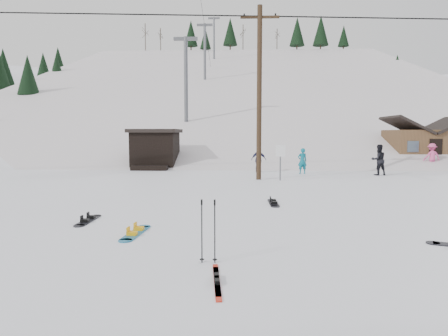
{
  "coord_description": "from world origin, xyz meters",
  "views": [
    {
      "loc": [
        1.01,
        -7.13,
        2.46
      ],
      "look_at": [
        0.52,
        4.93,
        1.4
      ],
      "focal_mm": 32.0,
      "sensor_mm": 36.0,
      "label": 1
    }
  ],
  "objects_px": {
    "hero_snowboard": "(135,232)",
    "utility_pole": "(259,90)",
    "cabin": "(423,146)",
    "hero_skis": "(217,280)"
  },
  "relations": [
    {
      "from": "hero_snowboard",
      "to": "utility_pole",
      "type": "bearing_deg",
      "value": -12.52
    },
    {
      "from": "utility_pole",
      "to": "cabin",
      "type": "distance_m",
      "value": 16.71
    },
    {
      "from": "hero_skis",
      "to": "utility_pole",
      "type": "bearing_deg",
      "value": 79.19
    },
    {
      "from": "cabin",
      "to": "hero_skis",
      "type": "distance_m",
      "value": 28.62
    },
    {
      "from": "utility_pole",
      "to": "hero_snowboard",
      "type": "height_order",
      "value": "utility_pole"
    },
    {
      "from": "hero_snowboard",
      "to": "hero_skis",
      "type": "xyz_separation_m",
      "value": [
        2.18,
        -3.08,
        -0.01
      ]
    },
    {
      "from": "hero_snowboard",
      "to": "hero_skis",
      "type": "height_order",
      "value": "hero_snowboard"
    },
    {
      "from": "hero_skis",
      "to": "cabin",
      "type": "bearing_deg",
      "value": 54.32
    },
    {
      "from": "cabin",
      "to": "hero_snowboard",
      "type": "height_order",
      "value": "cabin"
    },
    {
      "from": "utility_pole",
      "to": "hero_skis",
      "type": "bearing_deg",
      "value": -95.31
    }
  ]
}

